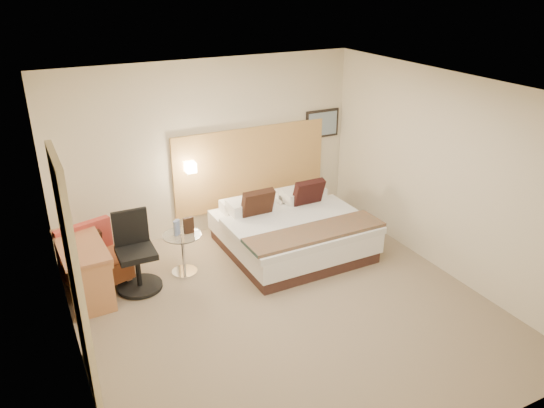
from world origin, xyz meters
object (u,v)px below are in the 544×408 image
bed (292,231)px  lounge_chair (94,261)px  side_table (183,251)px  desk (84,254)px  desk_chair (136,258)px

bed → lounge_chair: size_ratio=2.22×
bed → side_table: 1.64m
lounge_chair → side_table: 1.17m
bed → desk: (-2.91, 0.13, 0.27)m
lounge_chair → side_table: lounge_chair is taller
desk_chair → desk: bearing=169.0°
desk → side_table: bearing=-1.8°
side_table → desk_chair: desk_chair is taller
desk → lounge_chair: bearing=61.8°
bed → side_table: size_ratio=3.45×
lounge_chair → desk: 0.38m
side_table → desk: bearing=178.2°
side_table → desk: size_ratio=0.49×
bed → desk_chair: size_ratio=1.95×
bed → side_table: (-1.64, 0.09, 0.01)m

